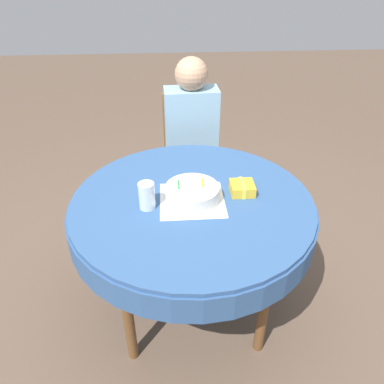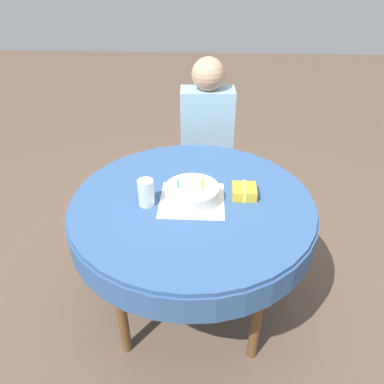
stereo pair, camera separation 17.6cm
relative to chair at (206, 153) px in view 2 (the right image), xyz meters
The scene contains 8 objects.
ground_plane 1.06m from the chair, 93.25° to the right, with size 12.00×12.00×0.00m, color brown.
dining_table 0.95m from the chair, 93.25° to the right, with size 1.19×1.19×0.73m.
chair is the anchor object (origin of this frame).
person 0.24m from the chair, 87.44° to the right, with size 0.36×0.30×1.18m.
napkin 0.98m from the chair, 93.26° to the right, with size 0.31×0.31×0.00m.
birthday_cake 0.99m from the chair, 93.26° to the right, with size 0.26×0.26×0.12m.
drinking_glass 1.07m from the chair, 104.95° to the right, with size 0.08×0.08×0.13m.
gift_box 0.95m from the chair, 77.63° to the right, with size 0.11×0.12×0.06m.
Camera 2 is at (0.07, -1.47, 1.75)m, focal length 35.00 mm.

